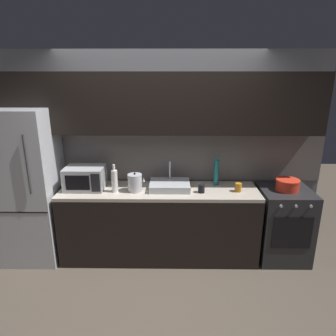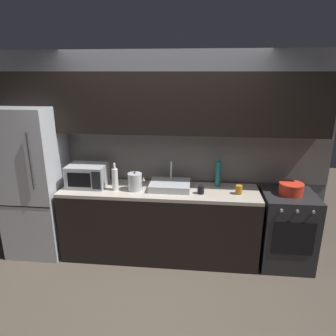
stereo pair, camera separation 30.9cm
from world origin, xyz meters
The scene contains 13 objects.
ground_plane centered at (0.00, 0.00, 0.00)m, with size 10.00×10.00×0.00m, color #4C4238.
back_wall centered at (0.00, 1.20, 1.55)m, with size 4.11×0.44×2.50m.
counter_run centered at (0.00, 0.90, 0.45)m, with size 2.37×0.60×0.90m.
refrigerator centered at (-1.57, 0.90, 0.93)m, with size 0.68×0.69×1.86m.
oven_range centered at (1.53, 0.90, 0.45)m, with size 0.60×0.62×0.90m.
microwave centered at (-0.89, 0.92, 1.04)m, with size 0.46×0.35×0.27m.
sink_basin centered at (0.13, 0.93, 0.94)m, with size 0.48×0.38×0.30m.
kettle centered at (-0.28, 0.84, 1.00)m, with size 0.20×0.17×0.23m.
wine_bottle_teal centered at (0.70, 1.07, 1.06)m, with size 0.06×0.06×0.38m.
wine_bottle_white centered at (-0.51, 0.82, 1.04)m, with size 0.07×0.07×0.33m.
mug_amber centered at (0.93, 0.84, 0.95)m, with size 0.08×0.08×0.10m, color #B27019.
mug_dark centered at (0.50, 0.81, 0.95)m, with size 0.08×0.08×0.10m, color black.
cooking_pot centered at (1.53, 0.90, 0.97)m, with size 0.27×0.27×0.13m.
Camera 1 is at (0.15, -2.51, 2.25)m, focal length 32.69 mm.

